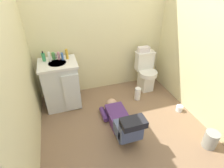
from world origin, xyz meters
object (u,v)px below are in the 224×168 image
(paper_towel_roll, at_px, (138,94))
(bottle_pink, at_px, (59,56))
(tissue_box, at_px, (144,49))
(bottle_amber, at_px, (67,54))
(bottle_blue, at_px, (62,56))
(toilet, at_px, (146,72))
(bottle_white, at_px, (49,57))
(faucet, at_px, (56,56))
(toilet_paper_roll, at_px, (179,108))
(soap_dispenser, at_px, (44,57))
(bottle_green, at_px, (53,56))
(person_plumber, at_px, (122,121))
(trash_can, at_px, (211,139))
(vanity_cabinet, at_px, (61,84))

(paper_towel_roll, bearing_deg, bottle_pink, 163.14)
(tissue_box, relative_size, bottle_amber, 1.32)
(bottle_blue, bearing_deg, bottle_pink, 150.92)
(toilet, bearing_deg, bottle_white, 178.70)
(faucet, relative_size, bottle_white, 0.63)
(bottle_pink, xyz_separation_m, paper_towel_roll, (1.27, -0.39, -0.77))
(paper_towel_roll, height_order, toilet_paper_roll, paper_towel_roll)
(toilet, bearing_deg, tissue_box, 116.43)
(tissue_box, relative_size, soap_dispenser, 1.33)
(paper_towel_roll, bearing_deg, bottle_green, 162.49)
(soap_dispenser, relative_size, bottle_amber, 1.00)
(bottle_green, bearing_deg, soap_dispenser, -172.25)
(bottle_blue, bearing_deg, faucet, 143.28)
(soap_dispenser, xyz_separation_m, bottle_amber, (0.36, -0.03, 0.02))
(bottle_white, height_order, paper_towel_roll, bottle_white)
(bottle_white, bearing_deg, soap_dispenser, 150.58)
(person_plumber, relative_size, trash_can, 4.28)
(faucet, distance_m, person_plumber, 1.47)
(toilet, relative_size, paper_towel_roll, 3.15)
(toilet, bearing_deg, bottle_amber, 177.90)
(vanity_cabinet, bearing_deg, trash_can, -40.78)
(vanity_cabinet, height_order, paper_towel_roll, vanity_cabinet)
(toilet, bearing_deg, bottle_green, 176.27)
(tissue_box, distance_m, bottle_pink, 1.53)
(trash_can, distance_m, toilet_paper_roll, 0.75)
(faucet, xyz_separation_m, bottle_white, (-0.10, -0.07, 0.03))
(bottle_pink, bearing_deg, toilet_paper_roll, -26.65)
(bottle_green, bearing_deg, toilet, -3.73)
(toilet, height_order, trash_can, toilet)
(bottle_blue, bearing_deg, vanity_cabinet, -140.23)
(person_plumber, relative_size, bottle_white, 6.73)
(toilet, distance_m, toilet_paper_roll, 0.94)
(bottle_amber, bearing_deg, tissue_box, 1.53)
(soap_dispenser, height_order, toilet_paper_roll, soap_dispenser)
(person_plumber, xyz_separation_m, bottle_amber, (-0.60, 0.99, 0.73))
(soap_dispenser, relative_size, toilet_paper_roll, 1.51)
(bottle_white, distance_m, bottle_green, 0.10)
(toilet, height_order, vanity_cabinet, vanity_cabinet)
(toilet, xyz_separation_m, tissue_box, (-0.05, 0.09, 0.43))
(bottle_pink, bearing_deg, bottle_amber, -5.99)
(person_plumber, bearing_deg, paper_towel_roll, 48.68)
(faucet, xyz_separation_m, soap_dispenser, (-0.19, -0.02, 0.02))
(toilet, xyz_separation_m, bottle_pink, (-1.57, 0.07, 0.52))
(toilet, distance_m, bottle_blue, 1.61)
(person_plumber, distance_m, bottle_white, 1.50)
(bottle_green, bearing_deg, faucet, -0.72)
(person_plumber, bearing_deg, soap_dispenser, 133.04)
(faucet, bearing_deg, toilet, -3.80)
(bottle_amber, bearing_deg, bottle_blue, -168.02)
(tissue_box, height_order, trash_can, tissue_box)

